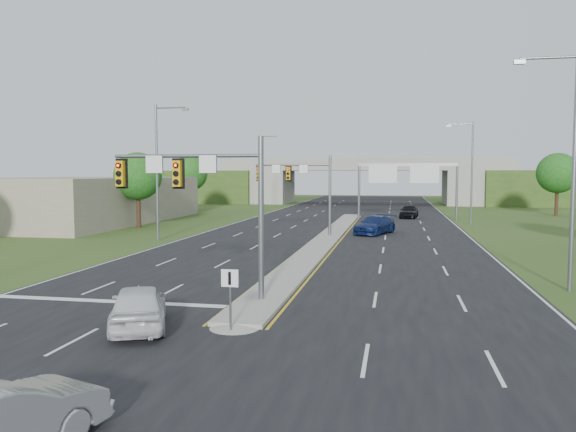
# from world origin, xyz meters

# --- Properties ---
(ground) EXTENTS (240.00, 240.00, 0.00)m
(ground) POSITION_xyz_m (0.00, 0.00, 0.00)
(ground) COLOR #2E4C1B
(ground) RESTS_ON ground
(road) EXTENTS (24.00, 160.00, 0.02)m
(road) POSITION_xyz_m (0.00, 35.00, 0.01)
(road) COLOR black
(road) RESTS_ON ground
(median) EXTENTS (2.00, 54.00, 0.16)m
(median) POSITION_xyz_m (0.00, 23.00, 0.10)
(median) COLOR gray
(median) RESTS_ON road
(median_nose) EXTENTS (2.00, 2.00, 0.16)m
(median_nose) POSITION_xyz_m (0.00, -4.00, 0.10)
(median_nose) COLOR gray
(median_nose) RESTS_ON road
(lane_markings) EXTENTS (23.72, 160.00, 0.01)m
(lane_markings) POSITION_xyz_m (-0.60, 28.91, 0.02)
(lane_markings) COLOR gold
(lane_markings) RESTS_ON road
(signal_mast_near) EXTENTS (6.62, 0.60, 7.00)m
(signal_mast_near) POSITION_xyz_m (-2.26, -0.07, 4.73)
(signal_mast_near) COLOR slate
(signal_mast_near) RESTS_ON ground
(signal_mast_far) EXTENTS (6.62, 0.60, 7.00)m
(signal_mast_far) POSITION_xyz_m (-2.26, 24.93, 4.73)
(signal_mast_far) COLOR slate
(signal_mast_far) RESTS_ON ground
(keep_right_sign) EXTENTS (0.60, 0.13, 2.20)m
(keep_right_sign) POSITION_xyz_m (0.00, -4.53, 1.52)
(keep_right_sign) COLOR slate
(keep_right_sign) RESTS_ON ground
(sign_gantry) EXTENTS (11.58, 0.44, 6.67)m
(sign_gantry) POSITION_xyz_m (6.68, 44.92, 5.24)
(sign_gantry) COLOR slate
(sign_gantry) RESTS_ON ground
(overpass) EXTENTS (80.00, 14.00, 8.10)m
(overpass) POSITION_xyz_m (0.00, 80.00, 3.55)
(overpass) COLOR gray
(overpass) RESTS_ON ground
(lightpole_l_mid) EXTENTS (2.85, 0.25, 11.00)m
(lightpole_l_mid) POSITION_xyz_m (-13.30, 20.00, 6.10)
(lightpole_l_mid) COLOR slate
(lightpole_l_mid) RESTS_ON ground
(lightpole_l_far) EXTENTS (2.85, 0.25, 11.00)m
(lightpole_l_far) POSITION_xyz_m (-13.30, 55.00, 6.10)
(lightpole_l_far) COLOR slate
(lightpole_l_far) RESTS_ON ground
(lightpole_r_near) EXTENTS (2.85, 0.25, 11.00)m
(lightpole_r_near) POSITION_xyz_m (13.30, 5.00, 6.10)
(lightpole_r_near) COLOR slate
(lightpole_r_near) RESTS_ON ground
(lightpole_r_far) EXTENTS (2.85, 0.25, 11.00)m
(lightpole_r_far) POSITION_xyz_m (13.30, 40.00, 6.10)
(lightpole_r_far) COLOR slate
(lightpole_r_far) RESTS_ON ground
(tree_l_near) EXTENTS (4.80, 4.80, 7.60)m
(tree_l_near) POSITION_xyz_m (-20.00, 30.00, 5.18)
(tree_l_near) COLOR #382316
(tree_l_near) RESTS_ON ground
(tree_l_mid) EXTENTS (5.20, 5.20, 8.12)m
(tree_l_mid) POSITION_xyz_m (-24.00, 55.00, 5.51)
(tree_l_mid) COLOR #382316
(tree_l_mid) RESTS_ON ground
(tree_r_mid) EXTENTS (5.20, 5.20, 8.12)m
(tree_r_mid) POSITION_xyz_m (26.00, 55.00, 5.51)
(tree_r_mid) COLOR #382316
(tree_r_mid) RESTS_ON ground
(tree_back_a) EXTENTS (6.00, 6.00, 8.85)m
(tree_back_a) POSITION_xyz_m (-38.00, 94.00, 5.84)
(tree_back_a) COLOR #382316
(tree_back_a) RESTS_ON ground
(tree_back_b) EXTENTS (5.60, 5.60, 8.32)m
(tree_back_b) POSITION_xyz_m (-24.00, 94.00, 5.51)
(tree_back_b) COLOR #382316
(tree_back_b) RESTS_ON ground
(tree_back_c) EXTENTS (5.60, 5.60, 8.32)m
(tree_back_c) POSITION_xyz_m (24.00, 94.00, 5.51)
(tree_back_c) COLOR #382316
(tree_back_c) RESTS_ON ground
(tree_back_d) EXTENTS (6.00, 6.00, 8.85)m
(tree_back_d) POSITION_xyz_m (38.00, 94.00, 5.84)
(tree_back_d) COLOR #382316
(tree_back_d) RESTS_ON ground
(commercial_building) EXTENTS (18.00, 30.00, 5.00)m
(commercial_building) POSITION_xyz_m (-30.00, 35.00, 2.50)
(commercial_building) COLOR gray
(commercial_building) RESTS_ON ground
(car_white) EXTENTS (3.54, 5.02, 1.59)m
(car_white) POSITION_xyz_m (-3.31, -4.64, 0.81)
(car_white) COLOR silver
(car_white) RESTS_ON road
(car_far_b) EXTENTS (4.14, 6.08, 1.63)m
(car_far_b) POSITION_xyz_m (3.72, 28.27, 0.84)
(car_far_b) COLOR #0C1B4B
(car_far_b) RESTS_ON road
(car_far_c) EXTENTS (2.60, 5.08, 1.66)m
(car_far_c) POSITION_xyz_m (7.18, 47.63, 0.85)
(car_far_c) COLOR black
(car_far_c) RESTS_ON road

